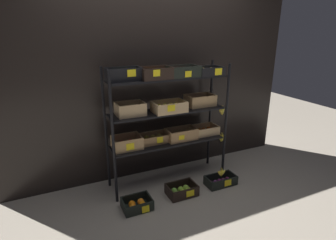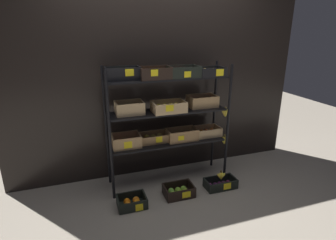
{
  "view_description": "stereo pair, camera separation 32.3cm",
  "coord_description": "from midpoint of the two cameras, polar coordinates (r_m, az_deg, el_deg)",
  "views": [
    {
      "loc": [
        -1.28,
        -2.79,
        1.83
      ],
      "look_at": [
        0.0,
        0.0,
        0.81
      ],
      "focal_mm": 29.18,
      "sensor_mm": 36.0,
      "label": 1
    },
    {
      "loc": [
        -0.98,
        -2.9,
        1.83
      ],
      "look_at": [
        0.0,
        0.0,
        0.81
      ],
      "focal_mm": 29.18,
      "sensor_mm": 36.0,
      "label": 2
    }
  ],
  "objects": [
    {
      "name": "ground_plane",
      "position": [
        3.57,
        2.65,
        -12.42
      ],
      "size": [
        10.0,
        10.0,
        0.0
      ],
      "primitive_type": "plane",
      "color": "gray"
    },
    {
      "name": "storefront_wall",
      "position": [
        3.46,
        0.68,
        9.09
      ],
      "size": [
        3.81,
        0.12,
        2.53
      ],
      "primitive_type": "cube",
      "color": "black",
      "rests_on": "ground_plane"
    },
    {
      "name": "display_rack",
      "position": [
        3.18,
        2.85,
        2.19
      ],
      "size": [
        1.53,
        0.39,
        1.45
      ],
      "color": "black",
      "rests_on": "ground_plane"
    },
    {
      "name": "crate_ground_orange",
      "position": [
        3.09,
        -4.46,
        -16.88
      ],
      "size": [
        0.31,
        0.24,
        0.12
      ],
      "color": "black",
      "rests_on": "ground_plane"
    },
    {
      "name": "crate_ground_apple_green",
      "position": [
        3.26,
        5.17,
        -14.73
      ],
      "size": [
        0.34,
        0.24,
        0.12
      ],
      "color": "black",
      "rests_on": "ground_plane"
    },
    {
      "name": "crate_ground_plum",
      "position": [
        3.48,
        13.58,
        -12.99
      ],
      "size": [
        0.38,
        0.21,
        0.11
      ],
      "color": "black",
      "rests_on": "ground_plane"
    },
    {
      "name": "banana_bunch_loose",
      "position": [
        3.42,
        13.74,
        -11.31
      ],
      "size": [
        0.12,
        0.05,
        0.12
      ],
      "color": "brown",
      "rests_on": "crate_ground_plum"
    }
  ]
}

